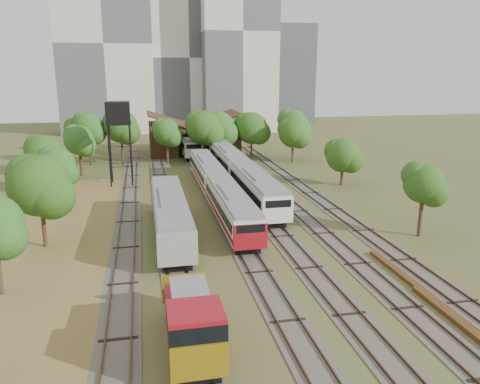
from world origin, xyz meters
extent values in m
plane|color=#475123|center=(0.00, 0.00, 0.00)|extent=(240.00, 240.00, 0.00)
cube|color=brown|center=(-18.00, 8.00, 0.02)|extent=(14.00, 60.00, 0.04)
cube|color=#4C473D|center=(-12.00, 25.00, 0.03)|extent=(2.60, 80.00, 0.06)
cube|color=#472D1E|center=(-12.72, 25.00, 0.12)|extent=(0.08, 80.00, 0.14)
cube|color=#472D1E|center=(-11.28, 25.00, 0.12)|extent=(0.08, 80.00, 0.14)
cube|color=#4C473D|center=(-8.00, 25.00, 0.03)|extent=(2.60, 80.00, 0.06)
cube|color=#472D1E|center=(-8.72, 25.00, 0.12)|extent=(0.08, 80.00, 0.14)
cube|color=#472D1E|center=(-7.28, 25.00, 0.12)|extent=(0.08, 80.00, 0.14)
cube|color=#4C473D|center=(-2.00, 25.00, 0.03)|extent=(2.60, 80.00, 0.06)
cube|color=#472D1E|center=(-2.72, 25.00, 0.12)|extent=(0.08, 80.00, 0.14)
cube|color=#472D1E|center=(-1.28, 25.00, 0.12)|extent=(0.08, 80.00, 0.14)
cube|color=#4C473D|center=(2.00, 25.00, 0.03)|extent=(2.60, 80.00, 0.06)
cube|color=#472D1E|center=(1.28, 25.00, 0.12)|extent=(0.08, 80.00, 0.14)
cube|color=#472D1E|center=(2.72, 25.00, 0.12)|extent=(0.08, 80.00, 0.14)
cube|color=#4C473D|center=(6.00, 25.00, 0.03)|extent=(2.60, 80.00, 0.06)
cube|color=#472D1E|center=(5.28, 25.00, 0.12)|extent=(0.08, 80.00, 0.14)
cube|color=#472D1E|center=(6.72, 25.00, 0.12)|extent=(0.08, 80.00, 0.14)
cube|color=#4C473D|center=(10.00, 25.00, 0.03)|extent=(2.60, 80.00, 0.06)
cube|color=#472D1E|center=(9.28, 25.00, 0.12)|extent=(0.08, 80.00, 0.14)
cube|color=#472D1E|center=(10.72, 25.00, 0.12)|extent=(0.08, 80.00, 0.14)
cube|color=black|center=(-2.00, 14.58, 0.38)|extent=(2.10, 15.64, 0.76)
cube|color=silver|center=(-2.00, 14.58, 1.95)|extent=(2.76, 17.00, 2.38)
cube|color=black|center=(-2.00, 14.58, 2.24)|extent=(2.82, 15.64, 0.81)
cube|color=slate|center=(-2.00, 14.58, 3.32)|extent=(2.54, 16.66, 0.34)
cube|color=maroon|center=(-2.00, 14.58, 1.29)|extent=(2.82, 16.66, 0.43)
cube|color=maroon|center=(-2.00, 6.13, 1.84)|extent=(2.80, 0.25, 2.14)
cube|color=black|center=(-2.00, 32.08, 0.38)|extent=(2.10, 15.64, 0.76)
cube|color=silver|center=(-2.00, 32.08, 1.95)|extent=(2.76, 17.00, 2.38)
cube|color=black|center=(-2.00, 32.08, 2.24)|extent=(2.82, 15.64, 0.81)
cube|color=slate|center=(-2.00, 32.08, 3.32)|extent=(2.54, 16.66, 0.34)
cube|color=maroon|center=(-2.00, 32.08, 1.29)|extent=(2.82, 16.66, 0.43)
cube|color=black|center=(2.00, 20.50, 0.41)|extent=(2.24, 15.64, 0.82)
cube|color=silver|center=(2.00, 20.50, 2.09)|extent=(2.96, 17.00, 2.55)
cube|color=black|center=(2.00, 20.50, 2.40)|extent=(3.02, 15.64, 0.87)
cube|color=slate|center=(2.00, 20.50, 3.55)|extent=(2.72, 16.66, 0.37)
cube|color=#186332|center=(2.00, 20.50, 1.38)|extent=(3.02, 16.66, 0.46)
cube|color=silver|center=(2.00, 12.05, 1.96)|extent=(3.00, 0.25, 2.30)
cube|color=black|center=(2.00, 38.00, 0.41)|extent=(2.24, 15.64, 0.82)
cube|color=silver|center=(2.00, 38.00, 2.09)|extent=(2.96, 17.00, 2.55)
cube|color=black|center=(2.00, 38.00, 2.40)|extent=(3.02, 15.64, 0.87)
cube|color=slate|center=(2.00, 38.00, 3.55)|extent=(2.72, 16.66, 0.37)
cube|color=#186332|center=(2.00, 38.00, 1.38)|extent=(3.02, 16.66, 0.46)
cube|color=black|center=(2.00, 55.50, 0.41)|extent=(2.24, 15.64, 0.82)
cube|color=silver|center=(2.00, 55.50, 2.09)|extent=(2.96, 17.00, 2.55)
cube|color=black|center=(2.00, 55.50, 2.40)|extent=(3.02, 15.64, 0.87)
cube|color=slate|center=(2.00, 55.50, 3.55)|extent=(2.72, 16.66, 0.37)
cube|color=#186332|center=(2.00, 55.50, 1.38)|extent=(3.02, 16.66, 0.46)
cube|color=black|center=(-2.00, 56.00, 0.41)|extent=(2.25, 14.72, 0.82)
cube|color=silver|center=(-2.00, 56.00, 2.09)|extent=(2.96, 16.00, 2.55)
cube|color=black|center=(-2.00, 56.00, 2.40)|extent=(3.02, 14.72, 0.87)
cube|color=slate|center=(-2.00, 56.00, 3.55)|extent=(2.73, 15.68, 0.37)
cube|color=#186332|center=(-2.00, 56.00, 1.38)|extent=(3.02, 15.68, 0.46)
cube|color=silver|center=(-2.00, 48.05, 1.97)|extent=(3.00, 0.25, 2.30)
cube|color=black|center=(-8.00, -5.46, 0.45)|extent=(2.22, 7.20, 0.91)
cube|color=maroon|center=(-8.00, -4.66, 1.66)|extent=(2.52, 4.40, 1.51)
cube|color=maroon|center=(-8.00, -8.06, 2.27)|extent=(2.72, 2.62, 2.72)
cube|color=black|center=(-8.00, -8.06, 2.93)|extent=(2.77, 2.67, 0.91)
cube|color=gold|center=(-8.00, -9.41, 1.61)|extent=(2.72, 0.20, 1.82)
cube|color=gold|center=(-8.00, -1.51, 1.61)|extent=(2.72, 0.20, 1.82)
cube|color=slate|center=(-8.00, -5.46, 3.33)|extent=(2.02, 3.60, 0.20)
cube|color=black|center=(-8.00, 12.74, 0.41)|extent=(2.26, 16.56, 0.82)
cube|color=gray|center=(-8.00, 12.74, 2.11)|extent=(2.98, 18.00, 2.57)
cube|color=black|center=(-8.00, 12.74, 2.42)|extent=(3.04, 16.56, 0.87)
cube|color=slate|center=(-8.00, 12.74, 3.58)|extent=(2.74, 17.64, 0.37)
cylinder|color=black|center=(-14.50, 33.34, 4.02)|extent=(0.20, 0.20, 8.05)
cylinder|color=black|center=(-11.78, 33.34, 4.02)|extent=(0.20, 0.20, 8.05)
cylinder|color=black|center=(-14.50, 36.06, 4.02)|extent=(0.20, 0.20, 8.05)
cylinder|color=black|center=(-11.78, 36.06, 4.02)|extent=(0.20, 0.20, 8.05)
cube|color=black|center=(-13.14, 34.70, 8.15)|extent=(3.17, 3.17, 0.20)
cube|color=black|center=(-13.14, 34.70, 9.61)|extent=(3.02, 3.02, 2.72)
cube|color=#553718|center=(8.00, -6.72, 0.16)|extent=(0.65, 9.74, 0.32)
cube|color=#553718|center=(8.20, 0.59, 0.14)|extent=(0.55, 8.76, 0.28)
cube|color=#332112|center=(-1.00, 58.00, 2.75)|extent=(16.00, 11.00, 5.50)
cube|color=#332112|center=(-5.00, 58.00, 6.10)|extent=(8.45, 11.55, 2.96)
cube|color=#332112|center=(3.00, 58.00, 6.10)|extent=(8.45, 11.55, 2.96)
cube|color=black|center=(-1.00, 52.55, 2.20)|extent=(6.40, 0.15, 4.12)
cylinder|color=#382616|center=(-18.80, 12.21, 2.14)|extent=(0.36, 0.36, 4.29)
sphere|color=#1D4512|center=(-18.80, 12.21, 5.46)|extent=(5.21, 5.21, 5.21)
cylinder|color=#382616|center=(-19.13, 22.75, 1.99)|extent=(0.36, 0.36, 3.98)
sphere|color=#1D4512|center=(-19.13, 22.75, 5.06)|extent=(3.93, 3.93, 3.93)
cylinder|color=#382616|center=(-21.99, 31.44, 1.96)|extent=(0.36, 0.36, 3.93)
sphere|color=#1D4512|center=(-21.99, 31.44, 5.00)|extent=(4.65, 4.65, 4.65)
cylinder|color=#382616|center=(-19.16, 41.56, 2.04)|extent=(0.36, 0.36, 4.08)
sphere|color=#1D4512|center=(-19.16, 41.56, 5.19)|extent=(4.24, 4.24, 4.24)
cylinder|color=#382616|center=(-20.55, 51.72, 2.04)|extent=(0.36, 0.36, 4.08)
sphere|color=#1D4512|center=(-20.55, 51.72, 5.20)|extent=(4.27, 4.27, 4.27)
cylinder|color=#382616|center=(-20.49, 61.19, 2.04)|extent=(0.36, 0.36, 4.08)
sphere|color=#1D4512|center=(-20.49, 61.19, 5.19)|extent=(4.19, 4.19, 4.19)
cylinder|color=#382616|center=(-18.57, 49.41, 2.39)|extent=(0.36, 0.36, 4.77)
sphere|color=#1D4512|center=(-18.57, 49.41, 6.08)|extent=(4.79, 4.79, 4.79)
cylinder|color=#382616|center=(-13.53, 48.84, 2.45)|extent=(0.36, 0.36, 4.90)
sphere|color=#1D4512|center=(-13.53, 48.84, 6.23)|extent=(5.32, 5.32, 5.32)
cylinder|color=#382616|center=(-6.35, 48.25, 2.02)|extent=(0.36, 0.36, 4.04)
sphere|color=#1D4512|center=(-6.35, 48.25, 5.15)|extent=(4.40, 4.40, 4.40)
cylinder|color=#382616|center=(-0.39, 47.25, 2.30)|extent=(0.36, 0.36, 4.59)
sphere|color=#1D4512|center=(-0.39, 47.25, 5.85)|extent=(5.62, 5.62, 5.62)
cylinder|color=#382616|center=(2.64, 51.73, 2.02)|extent=(0.36, 0.36, 4.05)
sphere|color=#1D4512|center=(2.64, 51.73, 5.15)|extent=(5.96, 5.96, 5.96)
cylinder|color=#382616|center=(8.50, 51.15, 2.03)|extent=(0.36, 0.36, 4.06)
sphere|color=#1D4512|center=(8.50, 51.15, 5.16)|extent=(5.55, 5.55, 5.55)
cylinder|color=#382616|center=(15.00, 47.78, 2.34)|extent=(0.36, 0.36, 4.69)
sphere|color=#1D4512|center=(15.00, 47.78, 5.97)|extent=(5.00, 5.00, 5.00)
cylinder|color=#382616|center=(14.42, 8.14, 1.95)|extent=(0.36, 0.36, 3.91)
sphere|color=#1D4512|center=(14.42, 8.14, 4.98)|extent=(3.60, 3.60, 3.60)
cylinder|color=#382616|center=(15.59, 28.35, 1.57)|extent=(0.36, 0.36, 3.14)
sphere|color=#1D4512|center=(15.59, 28.35, 3.99)|extent=(4.48, 4.48, 4.48)
cylinder|color=#382616|center=(14.26, 45.53, 1.89)|extent=(0.36, 0.36, 3.78)
sphere|color=#1D4512|center=(14.26, 45.53, 4.81)|extent=(4.76, 4.76, 4.76)
cube|color=beige|center=(-18.00, 95.00, 21.00)|extent=(22.00, 16.00, 42.00)
cube|color=beige|center=(2.00, 100.00, 18.00)|extent=(20.00, 18.00, 36.00)
cube|color=beige|center=(14.00, 92.00, 24.00)|extent=(18.00, 16.00, 48.00)
cube|color=#46494E|center=(34.00, 110.00, 14.00)|extent=(12.00, 12.00, 28.00)
camera|label=1|loc=(-10.00, -28.47, 14.74)|focal=35.00mm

